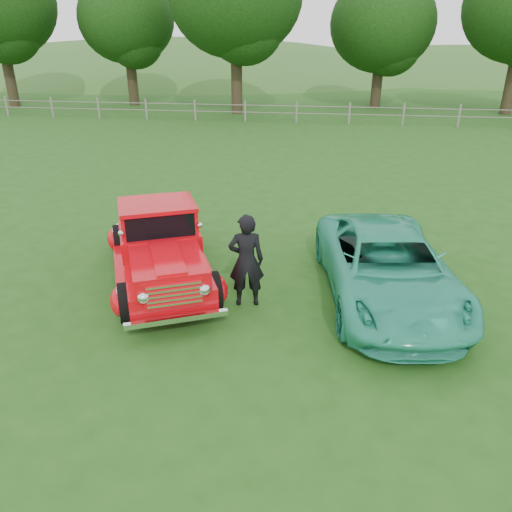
# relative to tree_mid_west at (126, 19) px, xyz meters

# --- Properties ---
(ground) EXTENTS (140.00, 140.00, 0.00)m
(ground) POSITION_rel_tree_mid_west_xyz_m (12.00, -28.00, -5.55)
(ground) COLOR #1D4B14
(ground) RESTS_ON ground
(distant_hills) EXTENTS (116.00, 60.00, 18.00)m
(distant_hills) POSITION_rel_tree_mid_west_xyz_m (7.92, 31.46, -10.10)
(distant_hills) COLOR #315820
(distant_hills) RESTS_ON ground
(fence_line) EXTENTS (48.00, 0.12, 1.20)m
(fence_line) POSITION_rel_tree_mid_west_xyz_m (12.00, -6.00, -4.95)
(fence_line) COLOR slate
(fence_line) RESTS_ON ground
(tree_mid_west) EXTENTS (6.40, 6.40, 8.46)m
(tree_mid_west) POSITION_rel_tree_mid_west_xyz_m (0.00, 0.00, 0.00)
(tree_mid_west) COLOR black
(tree_mid_west) RESTS_ON ground
(tree_near_east) EXTENTS (6.80, 6.80, 8.33)m
(tree_near_east) POSITION_rel_tree_mid_west_xyz_m (17.00, 1.00, -0.30)
(tree_near_east) COLOR black
(tree_near_east) RESTS_ON ground
(red_pickup) EXTENTS (3.64, 5.26, 1.78)m
(red_pickup) POSITION_rel_tree_mid_west_xyz_m (10.36, -26.23, -4.75)
(red_pickup) COLOR black
(red_pickup) RESTS_ON ground
(teal_sedan) EXTENTS (3.02, 5.35, 1.41)m
(teal_sedan) POSITION_rel_tree_mid_west_xyz_m (15.07, -26.45, -4.85)
(teal_sedan) COLOR teal
(teal_sedan) RESTS_ON ground
(man) EXTENTS (0.77, 0.58, 1.89)m
(man) POSITION_rel_tree_mid_west_xyz_m (12.34, -27.02, -4.61)
(man) COLOR black
(man) RESTS_ON ground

